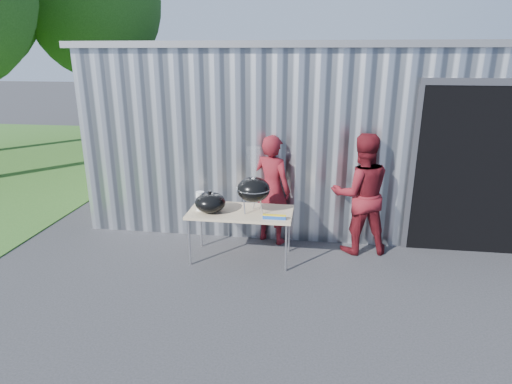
% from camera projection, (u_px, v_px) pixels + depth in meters
% --- Properties ---
extents(ground, '(80.00, 80.00, 0.00)m').
position_uv_depth(ground, '(260.00, 293.00, 5.46)').
color(ground, '#2B2B2E').
extents(building, '(8.20, 6.20, 3.10)m').
position_uv_depth(building, '(331.00, 121.00, 9.19)').
color(building, silver).
rests_on(building, ground).
extents(tree_far, '(4.16, 4.16, 6.89)m').
position_uv_depth(tree_far, '(94.00, 1.00, 13.43)').
color(tree_far, '#442D19').
rests_on(tree_far, ground).
extents(folding_table, '(1.50, 0.75, 0.75)m').
position_uv_depth(folding_table, '(241.00, 214.00, 6.20)').
color(folding_table, tan).
rests_on(folding_table, ground).
extents(kettle_grill, '(0.48, 0.48, 0.95)m').
position_uv_depth(kettle_grill, '(253.00, 185.00, 6.00)').
color(kettle_grill, black).
rests_on(kettle_grill, folding_table).
extents(grill_lid, '(0.44, 0.44, 0.32)m').
position_uv_depth(grill_lid, '(210.00, 202.00, 6.10)').
color(grill_lid, black).
rests_on(grill_lid, folding_table).
extents(paper_towels, '(0.12, 0.12, 0.28)m').
position_uv_depth(paper_towels, '(200.00, 201.00, 6.17)').
color(paper_towels, white).
rests_on(paper_towels, folding_table).
extents(white_tub, '(0.20, 0.15, 0.10)m').
position_uv_depth(white_tub, '(207.00, 202.00, 6.41)').
color(white_tub, white).
rests_on(white_tub, folding_table).
extents(foil_box, '(0.32, 0.05, 0.06)m').
position_uv_depth(foil_box, '(274.00, 217.00, 5.87)').
color(foil_box, '#1949A6').
rests_on(foil_box, folding_table).
extents(person_cook, '(0.75, 0.65, 1.75)m').
position_uv_depth(person_cook, '(272.00, 190.00, 6.74)').
color(person_cook, maroon).
rests_on(person_cook, ground).
extents(person_bystander, '(1.01, 0.85, 1.84)m').
position_uv_depth(person_bystander, '(361.00, 194.00, 6.39)').
color(person_bystander, maroon).
rests_on(person_bystander, ground).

